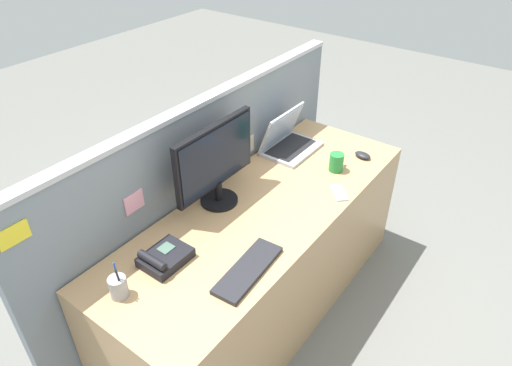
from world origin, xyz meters
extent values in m
plane|color=slate|center=(0.00, 0.00, 0.00)|extent=(10.00, 10.00, 0.00)
cube|color=tan|center=(0.00, 0.00, 0.37)|extent=(1.92, 0.68, 0.74)
cube|color=gray|center=(0.00, 0.38, 0.60)|extent=(2.25, 0.06, 1.20)
cube|color=#B7BAC1|center=(0.00, 0.38, 1.21)|extent=(2.25, 0.07, 0.02)
cube|color=pink|center=(-0.51, 0.35, 0.92)|extent=(0.11, 0.01, 0.09)
cube|color=yellow|center=(-1.03, 0.35, 1.08)|extent=(0.12, 0.01, 0.08)
cube|color=beige|center=(0.31, 0.35, 0.82)|extent=(0.12, 0.01, 0.10)
cylinder|color=black|center=(-0.10, 0.21, 0.75)|extent=(0.19, 0.19, 0.02)
cylinder|color=black|center=(-0.10, 0.21, 0.81)|extent=(0.04, 0.04, 0.10)
cube|color=black|center=(-0.10, 0.22, 1.00)|extent=(0.53, 0.03, 0.33)
cube|color=black|center=(-0.10, 0.20, 1.00)|extent=(0.50, 0.01, 0.30)
cube|color=#B2B5BC|center=(0.55, 0.19, 0.75)|extent=(0.35, 0.24, 0.02)
cube|color=black|center=(0.55, 0.20, 0.76)|extent=(0.31, 0.17, 0.00)
cube|color=#B2B5BC|center=(0.55, 0.27, 0.87)|extent=(0.35, 0.09, 0.23)
cube|color=#9EB2D1|center=(0.55, 0.26, 0.87)|extent=(0.32, 0.08, 0.21)
cube|color=black|center=(-0.57, 0.11, 0.76)|extent=(0.21, 0.16, 0.04)
cube|color=#4C6B5B|center=(-0.55, 0.13, 0.79)|extent=(0.06, 0.06, 0.01)
cylinder|color=black|center=(-0.64, 0.11, 0.80)|extent=(0.04, 0.14, 0.04)
cube|color=#232328|center=(-0.41, -0.21, 0.75)|extent=(0.38, 0.15, 0.02)
ellipsoid|color=#232328|center=(0.73, -0.19, 0.75)|extent=(0.08, 0.11, 0.03)
cylinder|color=#99999E|center=(-0.82, 0.12, 0.79)|extent=(0.07, 0.07, 0.09)
cylinder|color=blue|center=(-0.81, 0.11, 0.85)|extent=(0.02, 0.01, 0.15)
cylinder|color=black|center=(-0.82, 0.10, 0.84)|extent=(0.02, 0.02, 0.12)
cube|color=#B7BAC1|center=(0.32, -0.25, 0.74)|extent=(0.15, 0.14, 0.01)
cylinder|color=#238438|center=(0.51, -0.13, 0.79)|extent=(0.08, 0.08, 0.10)
torus|color=#238438|center=(0.56, -0.13, 0.79)|extent=(0.05, 0.01, 0.05)
camera|label=1|loc=(-1.49, -1.06, 2.14)|focal=32.07mm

